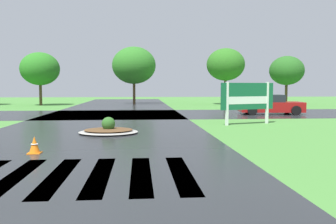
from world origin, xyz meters
name	(u,v)px	position (x,y,z in m)	size (l,w,h in m)	color
asphalt_roadway	(92,138)	(0.00, 10.00, 0.00)	(9.30, 80.00, 0.01)	#232628
asphalt_cross_road	(114,114)	(0.00, 21.26, 0.00)	(90.00, 8.37, 0.01)	#232628
crosswalk_stripes	(58,176)	(0.00, 4.35, 0.00)	(5.85, 3.52, 0.01)	white
estate_billboard	(248,98)	(7.26, 14.21, 1.36)	(3.01, 1.10, 2.17)	white
median_island	(109,130)	(0.50, 11.31, 0.14)	(2.44, 2.10, 0.68)	#9E9B93
car_dark_suv	(270,105)	(10.87, 20.61, 0.63)	(4.47, 2.60, 1.36)	maroon
traffic_cone	(34,145)	(-1.27, 7.03, 0.24)	(0.36, 0.36, 0.50)	orange
background_treeline	(103,66)	(-2.00, 34.04, 3.98)	(45.38, 6.29, 6.16)	#4C3823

